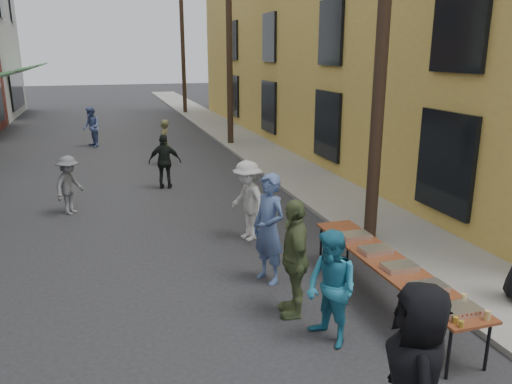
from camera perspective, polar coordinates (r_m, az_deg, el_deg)
ground at (r=7.14m, az=-6.56°, el=-17.63°), size 120.00×120.00×0.00m
sidewalk at (r=22.07m, az=-1.14°, el=5.63°), size 2.20×60.00×0.10m
building_ochre at (r=23.31m, az=14.85°, el=17.90°), size 10.00×28.00×10.00m
utility_pole_near at (r=10.37m, az=14.38°, el=18.51°), size 0.26×0.26×9.00m
utility_pole_mid at (r=21.56m, az=-3.08°, el=17.26°), size 0.26×0.26×9.00m
utility_pole_far at (r=33.32m, az=-8.39°, el=16.57°), size 0.26×0.26×9.00m
serving_table at (r=8.16m, az=14.91°, el=-7.94°), size 0.70×4.00×0.75m
catering_tray_sausage at (r=6.93m, az=22.26°, el=-12.31°), size 0.50×0.33×0.08m
catering_tray_foil_b at (r=7.38m, az=19.07°, el=-10.22°), size 0.50×0.33×0.08m
catering_tray_buns at (r=7.90m, az=16.10°, el=-8.22°), size 0.50×0.33×0.08m
catering_tray_foil_d at (r=8.44m, az=13.52°, el=-6.45°), size 0.50×0.33×0.08m
catering_tray_buns_end at (r=9.00m, az=11.27°, el=-4.89°), size 0.50×0.33×0.08m
condiment_jar_a at (r=6.61m, az=22.41°, el=-13.78°), size 0.07×0.07×0.08m
condiment_jar_b at (r=6.67m, az=21.86°, el=-13.42°), size 0.07×0.07×0.08m
condiment_jar_c at (r=6.74m, az=21.32°, el=-13.06°), size 0.07×0.07×0.08m
cup_stack at (r=6.88m, az=24.93°, el=-12.65°), size 0.08×0.08×0.12m
guest_front_a at (r=5.19m, az=17.79°, el=-19.73°), size 0.93×1.11×1.93m
guest_front_b at (r=8.62m, az=1.48°, el=-4.22°), size 0.70×0.83×1.95m
guest_front_c at (r=6.96m, az=8.60°, el=-10.87°), size 0.82×0.94×1.63m
guest_front_d at (r=10.60m, az=-0.96°, el=-1.00°), size 0.91×1.25×1.73m
guest_front_e at (r=7.59m, az=4.41°, el=-7.53°), size 0.68×1.15×1.84m
passerby_left at (r=13.16m, az=-20.57°, el=0.73°), size 0.97×1.10×1.47m
passerby_mid at (r=14.90m, az=-10.37°, el=3.43°), size 1.01×0.60×1.62m
passerby_right at (r=18.14m, az=-10.44°, el=5.60°), size 0.58×0.69×1.61m
passerby_far at (r=22.37m, az=-18.30°, el=7.06°), size 0.84×0.97×1.70m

